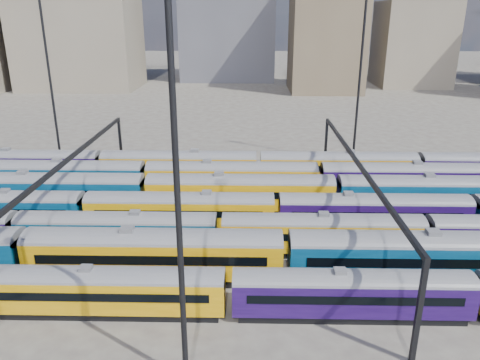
{
  "coord_description": "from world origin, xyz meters",
  "views": [
    {
      "loc": [
        -1.03,
        -45.83,
        22.26
      ],
      "look_at": [
        -2.2,
        7.78,
        3.0
      ],
      "focal_mm": 35.0,
      "sensor_mm": 36.0,
      "label": 1
    }
  ],
  "objects_px": {
    "rake_1": "(154,249)",
    "rake_2": "(219,229)",
    "rake_0": "(229,288)",
    "mast_2": "(176,175)"
  },
  "relations": [
    {
      "from": "rake_0",
      "to": "mast_2",
      "type": "xyz_separation_m",
      "value": [
        -2.43,
        -7.0,
        11.56
      ]
    },
    {
      "from": "rake_1",
      "to": "rake_2",
      "type": "relative_size",
      "value": 0.96
    },
    {
      "from": "rake_1",
      "to": "rake_0",
      "type": "bearing_deg",
      "value": -36.78
    },
    {
      "from": "rake_2",
      "to": "mast_2",
      "type": "distance_m",
      "value": 20.51
    },
    {
      "from": "rake_0",
      "to": "mast_2",
      "type": "bearing_deg",
      "value": -109.15
    },
    {
      "from": "mast_2",
      "to": "rake_1",
      "type": "bearing_deg",
      "value": 109.54
    },
    {
      "from": "rake_1",
      "to": "rake_2",
      "type": "height_order",
      "value": "rake_1"
    },
    {
      "from": "rake_2",
      "to": "mast_2",
      "type": "xyz_separation_m",
      "value": [
        -1.07,
        -17.0,
        11.42
      ]
    },
    {
      "from": "rake_0",
      "to": "rake_1",
      "type": "distance_m",
      "value": 8.37
    },
    {
      "from": "rake_0",
      "to": "rake_2",
      "type": "xyz_separation_m",
      "value": [
        -1.37,
        10.0,
        0.14
      ]
    }
  ]
}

